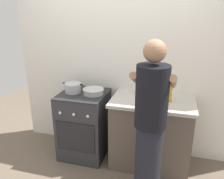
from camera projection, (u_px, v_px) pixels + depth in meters
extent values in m
plane|color=#6B5B4C|center=(106.00, 163.00, 3.02)|extent=(6.00, 6.00, 0.00)
cube|color=silver|center=(130.00, 64.00, 3.01)|extent=(3.20, 0.10, 2.50)
cube|color=brown|center=(151.00, 135.00, 2.88)|extent=(0.96, 0.56, 0.86)
cube|color=#B7B2A8|center=(153.00, 102.00, 2.73)|extent=(1.00, 0.60, 0.04)
cube|color=#2D2D33|center=(84.00, 125.00, 3.10)|extent=(0.60, 0.60, 0.88)
cube|color=#232326|center=(83.00, 94.00, 2.95)|extent=(0.60, 0.60, 0.02)
cube|color=black|center=(75.00, 137.00, 2.83)|extent=(0.51, 0.01, 0.40)
cylinder|color=silver|center=(60.00, 113.00, 2.76)|extent=(0.04, 0.01, 0.04)
cylinder|color=silver|center=(74.00, 114.00, 2.72)|extent=(0.04, 0.01, 0.04)
cylinder|color=silver|center=(88.00, 116.00, 2.67)|extent=(0.04, 0.01, 0.04)
cylinder|color=#B2B2B7|center=(73.00, 88.00, 2.96)|extent=(0.21, 0.21, 0.12)
cube|color=black|center=(64.00, 83.00, 2.98)|extent=(0.04, 0.02, 0.01)
cube|color=black|center=(81.00, 85.00, 2.92)|extent=(0.04, 0.02, 0.01)
cylinder|color=#B7B7BC|center=(93.00, 91.00, 2.91)|extent=(0.26, 0.26, 0.07)
torus|color=#B7B7BC|center=(93.00, 89.00, 2.90)|extent=(0.27, 0.27, 0.01)
cylinder|color=silver|center=(139.00, 88.00, 2.92)|extent=(0.10, 0.10, 0.14)
cylinder|color=black|center=(139.00, 83.00, 2.88)|extent=(0.03, 0.01, 0.26)
sphere|color=black|center=(139.00, 72.00, 2.83)|extent=(0.03, 0.03, 0.03)
cylinder|color=#B7BABF|center=(139.00, 83.00, 2.89)|extent=(0.03, 0.06, 0.25)
sphere|color=#B7BABF|center=(139.00, 72.00, 2.85)|extent=(0.03, 0.03, 0.03)
cylinder|color=silver|center=(139.00, 83.00, 2.89)|extent=(0.06, 0.03, 0.25)
sphere|color=silver|center=(139.00, 73.00, 2.84)|extent=(0.03, 0.03, 0.03)
cylinder|color=silver|center=(159.00, 97.00, 2.72)|extent=(0.04, 0.04, 0.06)
cylinder|color=red|center=(159.00, 94.00, 2.71)|extent=(0.04, 0.04, 0.02)
cylinder|color=gold|center=(170.00, 93.00, 2.64)|extent=(0.06, 0.06, 0.21)
cylinder|color=gold|center=(170.00, 83.00, 2.60)|extent=(0.03, 0.03, 0.04)
cylinder|color=black|center=(171.00, 81.00, 2.59)|extent=(0.03, 0.03, 0.02)
cylinder|color=black|center=(148.00, 165.00, 2.28)|extent=(0.26, 0.26, 0.90)
cylinder|color=black|center=(152.00, 97.00, 2.03)|extent=(0.30, 0.30, 0.58)
sphere|color=#A07254|center=(155.00, 51.00, 1.89)|extent=(0.20, 0.20, 0.20)
cylinder|color=#A07254|center=(136.00, 79.00, 2.16)|extent=(0.07, 0.41, 0.24)
cylinder|color=#A07254|center=(173.00, 82.00, 2.08)|extent=(0.07, 0.41, 0.24)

